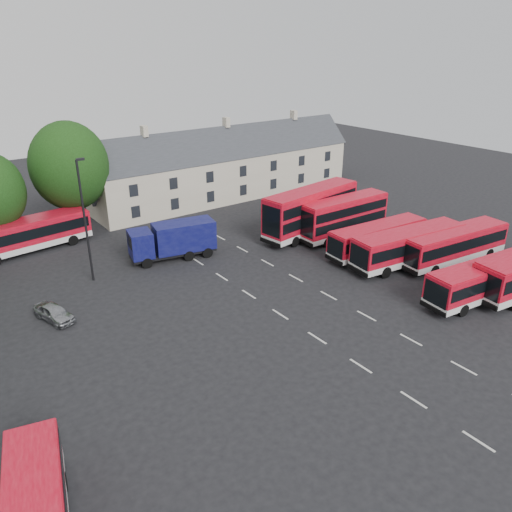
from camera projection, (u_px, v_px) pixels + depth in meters
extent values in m
plane|color=black|center=(298.00, 326.00, 35.76)|extent=(140.00, 140.00, 0.00)
cube|color=beige|center=(478.00, 441.00, 25.46)|extent=(0.15, 1.80, 0.01)
cube|color=beige|center=(414.00, 400.00, 28.40)|extent=(0.15, 1.80, 0.01)
cube|color=beige|center=(361.00, 366.00, 31.34)|extent=(0.15, 1.80, 0.01)
cube|color=beige|center=(317.00, 338.00, 34.29)|extent=(0.15, 1.80, 0.01)
cube|color=beige|center=(280.00, 314.00, 37.23)|extent=(0.15, 1.80, 0.01)
cube|color=beige|center=(249.00, 294.00, 40.17)|extent=(0.15, 1.80, 0.01)
cube|color=beige|center=(222.00, 277.00, 43.11)|extent=(0.15, 1.80, 0.01)
cube|color=beige|center=(198.00, 262.00, 46.05)|extent=(0.15, 1.80, 0.01)
cube|color=beige|center=(177.00, 248.00, 48.99)|extent=(0.15, 1.80, 0.01)
cube|color=beige|center=(464.00, 368.00, 31.14)|extent=(0.15, 1.80, 0.01)
cube|color=beige|center=(411.00, 340.00, 34.08)|extent=(0.15, 1.80, 0.01)
cube|color=beige|center=(366.00, 316.00, 37.03)|extent=(0.15, 1.80, 0.01)
cube|color=beige|center=(329.00, 296.00, 39.97)|extent=(0.15, 1.80, 0.01)
cube|color=beige|center=(296.00, 278.00, 42.91)|extent=(0.15, 1.80, 0.01)
cube|color=beige|center=(267.00, 263.00, 45.85)|extent=(0.15, 1.80, 0.01)
cube|color=beige|center=(242.00, 249.00, 48.79)|extent=(0.15, 1.80, 0.01)
cube|color=beige|center=(220.00, 237.00, 51.73)|extent=(0.15, 1.80, 0.01)
cylinder|color=black|center=(76.00, 211.00, 52.96)|extent=(0.70, 0.70, 4.20)
ellipsoid|color=black|center=(69.00, 166.00, 51.02)|extent=(7.92, 7.92, 9.11)
cube|color=beige|center=(227.00, 175.00, 64.40)|extent=(35.00, 7.00, 5.50)
cube|color=#2D3035|center=(227.00, 154.00, 63.30)|extent=(35.70, 7.13, 7.13)
cube|color=beige|center=(144.00, 131.00, 55.69)|extent=(0.60, 0.90, 1.20)
cube|color=beige|center=(226.00, 122.00, 61.72)|extent=(0.60, 0.90, 1.20)
cube|color=beige|center=(294.00, 115.00, 67.75)|extent=(0.60, 0.90, 1.20)
cube|color=silver|center=(482.00, 290.00, 39.16)|extent=(10.95, 3.73, 0.54)
cube|color=#B40B1E|center=(485.00, 276.00, 38.67)|extent=(10.95, 3.73, 1.90)
cube|color=black|center=(485.00, 276.00, 38.65)|extent=(10.53, 3.73, 0.93)
cube|color=#B40B1E|center=(487.00, 265.00, 38.27)|extent=(10.72, 3.61, 0.12)
cylinder|color=black|center=(463.00, 310.00, 36.82)|extent=(1.00, 0.39, 0.98)
cylinder|color=black|center=(497.00, 279.00, 41.70)|extent=(1.00, 0.39, 0.98)
cube|color=silver|center=(452.00, 254.00, 45.62)|extent=(11.66, 3.88, 0.57)
cube|color=#B40B1E|center=(454.00, 241.00, 45.10)|extent=(11.66, 3.88, 2.03)
cube|color=black|center=(454.00, 241.00, 45.08)|extent=(11.21, 3.89, 0.99)
cube|color=#B40B1E|center=(456.00, 230.00, 44.68)|extent=(11.42, 3.75, 0.12)
cylinder|color=black|center=(434.00, 270.00, 43.12)|extent=(1.07, 0.41, 1.04)
cylinder|color=black|center=(468.00, 245.00, 48.36)|extent=(1.07, 0.41, 1.04)
cube|color=silver|center=(407.00, 256.00, 45.26)|extent=(11.82, 4.07, 0.58)
cube|color=#B40B1E|center=(409.00, 242.00, 44.74)|extent=(11.82, 4.07, 2.05)
cube|color=black|center=(409.00, 242.00, 44.72)|extent=(11.37, 4.07, 1.00)
cube|color=#B40B1E|center=(411.00, 231.00, 44.31)|extent=(11.57, 3.94, 0.13)
cylinder|color=black|center=(386.00, 272.00, 42.76)|extent=(1.08, 0.42, 1.05)
cylinder|color=black|center=(426.00, 247.00, 48.00)|extent=(1.08, 0.42, 1.05)
cube|color=silver|center=(377.00, 247.00, 47.44)|extent=(10.68, 3.24, 0.53)
cube|color=#B40B1E|center=(378.00, 235.00, 46.97)|extent=(10.68, 3.24, 1.87)
cube|color=black|center=(378.00, 235.00, 46.95)|extent=(10.27, 3.26, 0.91)
cube|color=#B40B1E|center=(379.00, 225.00, 46.58)|extent=(10.46, 3.13, 0.11)
cylinder|color=black|center=(358.00, 261.00, 45.07)|extent=(0.98, 0.34, 0.96)
cylinder|color=black|center=(393.00, 239.00, 50.03)|extent=(0.98, 0.34, 0.96)
cube|color=silver|center=(343.00, 230.00, 51.61)|extent=(10.28, 2.53, 0.51)
cube|color=#B40B1E|center=(344.00, 214.00, 50.88)|extent=(10.28, 2.53, 3.12)
cube|color=black|center=(344.00, 219.00, 51.12)|extent=(9.87, 2.58, 0.88)
cube|color=#B40B1E|center=(345.00, 199.00, 50.24)|extent=(10.07, 2.43, 0.11)
cylinder|color=black|center=(327.00, 243.00, 49.18)|extent=(0.94, 0.28, 0.93)
cylinder|color=black|center=(358.00, 224.00, 54.24)|extent=(0.94, 0.28, 0.93)
cube|color=black|center=(345.00, 208.00, 50.64)|extent=(9.87, 2.58, 0.88)
cube|color=silver|center=(310.00, 226.00, 52.35)|extent=(12.19, 4.28, 0.60)
cube|color=#B40B1E|center=(311.00, 207.00, 51.51)|extent=(12.19, 4.28, 3.63)
cube|color=black|center=(311.00, 214.00, 51.79)|extent=(11.72, 4.28, 1.03)
cube|color=#B40B1E|center=(312.00, 190.00, 50.76)|extent=(11.94, 4.14, 0.13)
cylinder|color=black|center=(295.00, 242.00, 49.22)|extent=(1.12, 0.45, 1.08)
cylinder|color=black|center=(324.00, 218.00, 55.72)|extent=(1.12, 0.45, 1.08)
cube|color=black|center=(311.00, 201.00, 51.23)|extent=(11.72, 4.28, 1.03)
cube|color=#B40B1E|center=(31.00, 510.00, 18.60)|extent=(4.36, 9.91, 0.11)
cylinder|color=black|center=(15.00, 497.00, 21.81)|extent=(0.45, 0.93, 0.90)
cube|color=silver|center=(30.00, 244.00, 47.98)|extent=(11.70, 3.95, 0.57)
cube|color=#B40B1E|center=(28.00, 231.00, 47.46)|extent=(11.70, 3.95, 2.03)
cube|color=black|center=(28.00, 231.00, 47.44)|extent=(11.25, 3.96, 0.99)
cube|color=#B40B1E|center=(26.00, 220.00, 47.03)|extent=(11.46, 3.82, 0.13)
cylinder|color=black|center=(63.00, 234.00, 51.19)|extent=(1.07, 0.41, 1.04)
cube|color=black|center=(173.00, 252.00, 46.52)|extent=(8.09, 3.66, 0.29)
cube|color=#0D0F4C|center=(141.00, 244.00, 44.87)|extent=(2.42, 2.80, 2.35)
cube|color=black|center=(130.00, 242.00, 44.37)|extent=(0.53, 2.05, 1.17)
cube|color=#0D0F4C|center=(184.00, 236.00, 46.36)|extent=(5.96, 3.55, 2.64)
cylinder|color=black|center=(147.00, 263.00, 44.61)|extent=(1.01, 0.47, 0.98)
cylinder|color=black|center=(200.00, 245.00, 48.64)|extent=(1.01, 0.47, 0.98)
imported|color=#9EA0A6|center=(54.00, 313.00, 36.22)|extent=(2.45, 3.92, 1.24)
cylinder|color=black|center=(85.00, 223.00, 40.49)|extent=(0.19, 0.19, 10.35)
cube|color=black|center=(80.00, 159.00, 38.56)|extent=(0.65, 0.36, 0.19)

